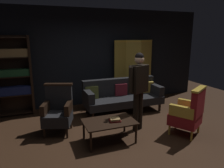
{
  "coord_description": "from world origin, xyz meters",
  "views": [
    {
      "loc": [
        -1.69,
        -3.61,
        2.06
      ],
      "look_at": [
        0.0,
        0.8,
        0.95
      ],
      "focal_mm": 33.78,
      "sensor_mm": 36.0,
      "label": 1
    }
  ],
  "objects_px": {
    "book_tan_leather": "(115,119)",
    "armchair_wing_left": "(58,110)",
    "bookshelf": "(13,75)",
    "armchair_gilt_accent": "(189,113)",
    "coffee_table": "(109,123)",
    "folding_screen": "(133,70)",
    "standing_figure": "(139,85)",
    "velvet_couch": "(122,95)",
    "book_red_leather": "(115,120)"
  },
  "relations": [
    {
      "from": "folding_screen",
      "to": "armchair_gilt_accent",
      "type": "xyz_separation_m",
      "value": [
        0.01,
        -2.56,
        -0.5
      ]
    },
    {
      "from": "armchair_wing_left",
      "to": "folding_screen",
      "type": "bearing_deg",
      "value": 30.21
    },
    {
      "from": "bookshelf",
      "to": "armchair_wing_left",
      "type": "bearing_deg",
      "value": -58.06
    },
    {
      "from": "folding_screen",
      "to": "armchair_gilt_accent",
      "type": "bearing_deg",
      "value": -89.7
    },
    {
      "from": "bookshelf",
      "to": "standing_figure",
      "type": "distance_m",
      "value": 3.2
    },
    {
      "from": "armchair_wing_left",
      "to": "book_tan_leather",
      "type": "xyz_separation_m",
      "value": [
        0.98,
        -0.81,
        -0.03
      ]
    },
    {
      "from": "armchair_gilt_accent",
      "to": "book_red_leather",
      "type": "xyz_separation_m",
      "value": [
        -1.52,
        0.29,
        -0.06
      ]
    },
    {
      "from": "coffee_table",
      "to": "book_tan_leather",
      "type": "relative_size",
      "value": 5.38
    },
    {
      "from": "coffee_table",
      "to": "book_red_leather",
      "type": "relative_size",
      "value": 4.68
    },
    {
      "from": "folding_screen",
      "to": "velvet_couch",
      "type": "bearing_deg",
      "value": -132.73
    },
    {
      "from": "bookshelf",
      "to": "armchair_gilt_accent",
      "type": "xyz_separation_m",
      "value": [
        3.4,
        -2.55,
        -0.58
      ]
    },
    {
      "from": "book_tan_leather",
      "to": "folding_screen",
      "type": "bearing_deg",
      "value": 56.28
    },
    {
      "from": "armchair_gilt_accent",
      "to": "book_red_leather",
      "type": "bearing_deg",
      "value": 169.09
    },
    {
      "from": "coffee_table",
      "to": "armchair_gilt_accent",
      "type": "relative_size",
      "value": 0.96
    },
    {
      "from": "armchair_wing_left",
      "to": "standing_figure",
      "type": "distance_m",
      "value": 1.8
    },
    {
      "from": "velvet_couch",
      "to": "armchair_wing_left",
      "type": "distance_m",
      "value": 1.93
    },
    {
      "from": "armchair_gilt_accent",
      "to": "folding_screen",
      "type": "bearing_deg",
      "value": 90.3
    },
    {
      "from": "folding_screen",
      "to": "book_red_leather",
      "type": "height_order",
      "value": "folding_screen"
    },
    {
      "from": "bookshelf",
      "to": "standing_figure",
      "type": "xyz_separation_m",
      "value": [
        2.55,
        -1.94,
        -0.04
      ]
    },
    {
      "from": "armchair_gilt_accent",
      "to": "book_tan_leather",
      "type": "distance_m",
      "value": 1.55
    },
    {
      "from": "standing_figure",
      "to": "book_tan_leather",
      "type": "relative_size",
      "value": 9.16
    },
    {
      "from": "folding_screen",
      "to": "coffee_table",
      "type": "relative_size",
      "value": 1.9
    },
    {
      "from": "folding_screen",
      "to": "book_tan_leather",
      "type": "relative_size",
      "value": 10.23
    },
    {
      "from": "folding_screen",
      "to": "standing_figure",
      "type": "height_order",
      "value": "folding_screen"
    },
    {
      "from": "coffee_table",
      "to": "armchair_wing_left",
      "type": "height_order",
      "value": "armchair_wing_left"
    },
    {
      "from": "coffee_table",
      "to": "book_tan_leather",
      "type": "distance_m",
      "value": 0.14
    },
    {
      "from": "armchair_gilt_accent",
      "to": "standing_figure",
      "type": "xyz_separation_m",
      "value": [
        -0.86,
        0.61,
        0.54
      ]
    },
    {
      "from": "velvet_couch",
      "to": "coffee_table",
      "type": "height_order",
      "value": "velvet_couch"
    },
    {
      "from": "folding_screen",
      "to": "velvet_couch",
      "type": "height_order",
      "value": "folding_screen"
    },
    {
      "from": "folding_screen",
      "to": "armchair_wing_left",
      "type": "bearing_deg",
      "value": -149.79
    },
    {
      "from": "bookshelf",
      "to": "armchair_wing_left",
      "type": "xyz_separation_m",
      "value": [
        0.9,
        -1.44,
        -0.58
      ]
    },
    {
      "from": "folding_screen",
      "to": "bookshelf",
      "type": "relative_size",
      "value": 0.93
    },
    {
      "from": "coffee_table",
      "to": "armchair_gilt_accent",
      "type": "distance_m",
      "value": 1.66
    },
    {
      "from": "folding_screen",
      "to": "book_red_leather",
      "type": "bearing_deg",
      "value": -123.72
    },
    {
      "from": "standing_figure",
      "to": "book_red_leather",
      "type": "bearing_deg",
      "value": -154.82
    },
    {
      "from": "book_tan_leather",
      "to": "armchair_wing_left",
      "type": "bearing_deg",
      "value": 140.27
    },
    {
      "from": "velvet_couch",
      "to": "coffee_table",
      "type": "bearing_deg",
      "value": -121.97
    },
    {
      "from": "armchair_wing_left",
      "to": "book_red_leather",
      "type": "relative_size",
      "value": 4.87
    },
    {
      "from": "book_tan_leather",
      "to": "book_red_leather",
      "type": "bearing_deg",
      "value": 0.0
    },
    {
      "from": "bookshelf",
      "to": "book_tan_leather",
      "type": "xyz_separation_m",
      "value": [
        1.88,
        -2.26,
        -0.6
      ]
    },
    {
      "from": "armchair_wing_left",
      "to": "book_tan_leather",
      "type": "height_order",
      "value": "armchair_wing_left"
    },
    {
      "from": "coffee_table",
      "to": "armchair_wing_left",
      "type": "distance_m",
      "value": 1.18
    },
    {
      "from": "bookshelf",
      "to": "armchair_gilt_accent",
      "type": "distance_m",
      "value": 4.29
    },
    {
      "from": "standing_figure",
      "to": "book_red_leather",
      "type": "relative_size",
      "value": 7.97
    },
    {
      "from": "armchair_wing_left",
      "to": "book_red_leather",
      "type": "xyz_separation_m",
      "value": [
        0.98,
        -0.81,
        -0.06
      ]
    },
    {
      "from": "armchair_wing_left",
      "to": "bookshelf",
      "type": "bearing_deg",
      "value": 121.94
    },
    {
      "from": "velvet_couch",
      "to": "armchair_gilt_accent",
      "type": "distance_m",
      "value": 1.94
    },
    {
      "from": "folding_screen",
      "to": "book_tan_leather",
      "type": "distance_m",
      "value": 2.77
    },
    {
      "from": "book_red_leather",
      "to": "book_tan_leather",
      "type": "relative_size",
      "value": 1.15
    },
    {
      "from": "folding_screen",
      "to": "armchair_wing_left",
      "type": "xyz_separation_m",
      "value": [
        -2.49,
        -1.45,
        -0.5
      ]
    }
  ]
}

